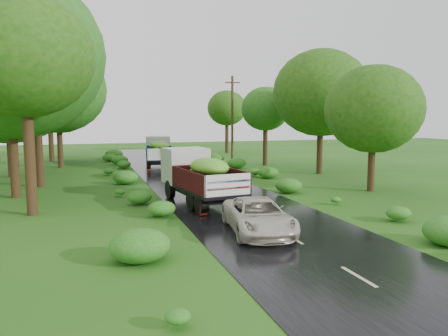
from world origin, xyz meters
name	(u,v)px	position (x,y,z in m)	size (l,w,h in m)	color
ground	(292,238)	(0.00, 0.00, 0.00)	(120.00, 120.00, 0.00)	#1D4E10
road	(244,210)	(0.00, 5.00, 0.01)	(6.50, 80.00, 0.02)	black
road_lines	(237,206)	(0.00, 6.00, 0.02)	(0.12, 69.60, 0.00)	#BFB78C
truck_near	(199,173)	(-1.58, 7.36, 1.51)	(3.04, 6.58, 2.67)	black
truck_far	(159,150)	(-0.89, 23.95, 1.47)	(2.87, 6.38, 2.59)	black
car	(258,216)	(-0.90, 1.05, 0.66)	(2.11, 4.58, 1.27)	beige
utility_pole	(232,119)	(6.13, 24.77, 4.16)	(1.42, 0.24, 8.09)	#382616
trees_left	(37,83)	(-10.23, 22.16, 6.89)	(7.34, 32.95, 9.65)	black
trees_right	(293,104)	(9.38, 18.87, 5.39)	(5.06, 31.82, 7.86)	black
shrubs	(197,177)	(0.00, 14.00, 0.35)	(11.90, 44.00, 0.70)	#1D5E16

